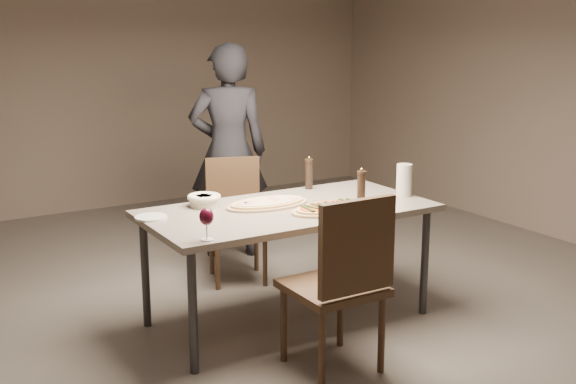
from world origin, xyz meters
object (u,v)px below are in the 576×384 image
carafe (404,180)px  chair_near (343,276)px  dining_table (288,216)px  pepper_mill_left (309,173)px  zucchini_pizza (332,208)px  chair_far (235,212)px  ham_pizza (267,203)px  diner (228,151)px  bread_basket (204,199)px

carafe → chair_near: chair_near is taller
dining_table → pepper_mill_left: 0.57m
zucchini_pizza → pepper_mill_left: pepper_mill_left is taller
carafe → chair_far: 1.32m
ham_pizza → chair_far: bearing=97.7°
carafe → diner: bearing=109.0°
zucchini_pizza → pepper_mill_left: size_ratio=2.42×
pepper_mill_left → carafe: 0.66m
zucchini_pizza → bread_basket: bread_basket is taller
dining_table → chair_far: chair_far is taller
dining_table → chair_far: 0.94m
ham_pizza → pepper_mill_left: 0.56m
bread_basket → chair_far: (0.52, 0.61, -0.29)m
pepper_mill_left → carafe: (0.43, -0.50, -0.00)m
bread_basket → chair_near: bearing=-74.3°
pepper_mill_left → chair_far: bearing=120.1°
zucchini_pizza → pepper_mill_left: (0.20, 0.58, 0.09)m
bread_basket → diner: diner is taller
ham_pizza → pepper_mill_left: (0.48, 0.27, 0.09)m
carafe → diner: 1.65m
ham_pizza → diner: bearing=93.9°
diner → dining_table: bearing=101.7°
carafe → dining_table: bearing=171.7°
zucchini_pizza → bread_basket: 0.81m
dining_table → ham_pizza: (-0.09, 0.11, 0.07)m
zucchini_pizza → chair_near: size_ratio=0.56×
ham_pizza → bread_basket: bearing=171.0°
ham_pizza → chair_far: (0.17, 0.81, -0.26)m
diner → chair_far: bearing=91.6°
dining_table → zucchini_pizza: 0.29m
bread_basket → pepper_mill_left: (0.83, 0.08, 0.06)m
carafe → ham_pizza: bearing=165.9°
zucchini_pizza → chair_far: chair_far is taller
ham_pizza → carafe: carafe is taller
dining_table → pepper_mill_left: bearing=43.8°
dining_table → bread_basket: bearing=145.3°
ham_pizza → chair_near: chair_near is taller
carafe → chair_near: 1.20m
diner → carafe: bearing=132.3°
bread_basket → carafe: size_ratio=0.99×
diner → bread_basket: bearing=80.5°
chair_near → diner: 2.28m
chair_far → zucchini_pizza: bearing=113.6°
dining_table → diner: bearing=78.4°
ham_pizza → pepper_mill_left: pepper_mill_left is taller
ham_pizza → carafe: (0.92, -0.23, 0.09)m
ham_pizza → zucchini_pizza: bearing=-27.7°
pepper_mill_left → diner: 1.06m
chair_far → ham_pizza: bearing=95.7°
carafe → chair_far: size_ratio=0.24×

